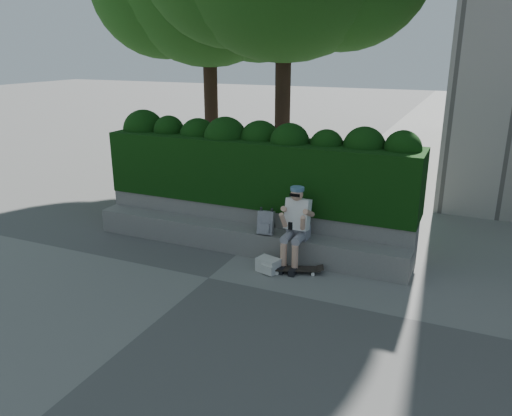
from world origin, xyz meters
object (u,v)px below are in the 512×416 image
at_px(skateboard, 295,269).
at_px(backpack_plaid, 266,223).
at_px(backpack_ground, 268,265).
at_px(person, 296,223).

distance_m(skateboard, backpack_plaid, 0.99).
bearing_deg(backpack_plaid, backpack_ground, -70.82).
xyz_separation_m(person, backpack_plaid, (-0.59, 0.08, -0.10)).
height_order(skateboard, backpack_plaid, backpack_plaid).
bearing_deg(person, skateboard, -71.44).
xyz_separation_m(backpack_plaid, backpack_ground, (0.27, -0.52, -0.54)).
relative_size(skateboard, backpack_ground, 2.39).
bearing_deg(backpack_ground, backpack_plaid, 132.21).
bearing_deg(skateboard, backpack_plaid, 129.04).
height_order(person, backpack_plaid, person).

